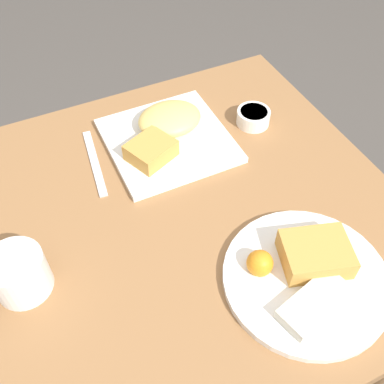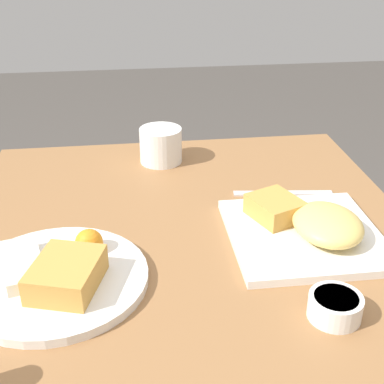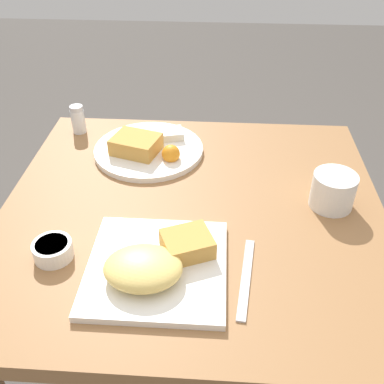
{
  "view_description": "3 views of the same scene",
  "coord_description": "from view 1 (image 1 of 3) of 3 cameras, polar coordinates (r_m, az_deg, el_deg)",
  "views": [
    {
      "loc": [
        0.2,
        0.47,
        1.4
      ],
      "look_at": [
        -0.03,
        -0.02,
        0.78
      ],
      "focal_mm": 42.0,
      "sensor_mm": 36.0,
      "label": 1
    },
    {
      "loc": [
        -0.78,
        0.1,
        1.23
      ],
      "look_at": [
        0.03,
        -0.01,
        0.81
      ],
      "focal_mm": 50.0,
      "sensor_mm": 36.0,
      "label": 2
    },
    {
      "loc": [
        0.05,
        -0.74,
        1.34
      ],
      "look_at": [
        -0.0,
        0.01,
        0.79
      ],
      "focal_mm": 42.0,
      "sensor_mm": 36.0,
      "label": 3
    }
  ],
  "objects": [
    {
      "name": "plate_square_near",
      "position": [
        0.95,
        -3.24,
        7.45
      ],
      "size": [
        0.25,
        0.25,
        0.06
      ],
      "color": "white",
      "rests_on": "dining_table"
    },
    {
      "name": "coffee_mug",
      "position": [
        0.76,
        -21.09,
        -9.66
      ],
      "size": [
        0.09,
        0.09,
        0.08
      ],
      "color": "white",
      "rests_on": "dining_table"
    },
    {
      "name": "plate_oval_far",
      "position": [
        0.76,
        14.31,
        -10.04
      ],
      "size": [
        0.27,
        0.27,
        0.05
      ],
      "color": "white",
      "rests_on": "dining_table"
    },
    {
      "name": "sauce_ramekin",
      "position": [
        1.0,
        7.79,
        9.44
      ],
      "size": [
        0.07,
        0.07,
        0.03
      ],
      "color": "white",
      "rests_on": "dining_table"
    },
    {
      "name": "butter_knife",
      "position": [
        0.93,
        -12.27,
        3.72
      ],
      "size": [
        0.04,
        0.19,
        0.0
      ],
      "rotation": [
        0.0,
        0.0,
        1.45
      ],
      "color": "silver",
      "rests_on": "dining_table"
    },
    {
      "name": "ground_plane",
      "position": [
        1.49,
        -0.78,
        -20.72
      ],
      "size": [
        8.0,
        8.0,
        0.0
      ],
      "primitive_type": "plane",
      "color": "#4C4742"
    },
    {
      "name": "dining_table",
      "position": [
        0.92,
        -1.2,
        -6.82
      ],
      "size": [
        0.81,
        0.78,
        0.75
      ],
      "color": "olive",
      "rests_on": "ground_plane"
    }
  ]
}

